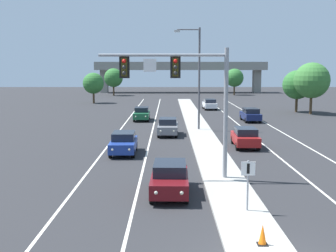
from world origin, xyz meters
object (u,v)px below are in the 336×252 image
Objects in this scene: tree_far_right_b at (236,78)px; car_receding_white at (211,104)px; car_receding_red at (246,137)px; tree_far_left_b at (115,78)px; street_lamp_median at (198,72)px; tree_far_right_a at (298,85)px; car_oncoming_blue at (125,143)px; car_receding_navy at (252,115)px; traffic_cone_median_nose at (264,235)px; tree_far_left_c at (95,83)px; car_oncoming_darkred at (171,178)px; car_oncoming_green at (143,114)px; overhead_signal_mast at (186,85)px; tree_far_right_c at (313,80)px; median_sign_post at (249,178)px; car_oncoming_grey at (169,126)px.

car_receding_white is at bearing -104.21° from tree_far_right_b.
car_receding_red is 0.74× the size of tree_far_left_b.
car_receding_red is 67.65m from tree_far_left_b.
street_lamp_median reaches higher than tree_far_left_b.
street_lamp_median is 1.69× the size of tree_far_right_a.
car_receding_navy is (12.92, 19.46, 0.00)m from car_oncoming_blue.
traffic_cone_median_nose is 0.14× the size of tree_far_left_c.
tree_far_left_c is at bearing 103.14° from car_oncoming_darkred.
tree_far_left_c is at bearing 153.17° from tree_far_right_a.
tree_far_left_b reaches higher than tree_far_left_c.
car_receding_white is 23.04m from tree_far_left_c.
car_receding_white is (-3.39, 14.96, 0.00)m from car_receding_navy.
car_oncoming_green is 52.57m from tree_far_right_b.
car_receding_white is 6.10× the size of traffic_cone_median_nose.
overhead_signal_mast reaches higher than car_receding_white.
tree_far_right_c is at bearing -29.81° from tree_far_left_c.
car_receding_white is at bearing 82.15° from car_oncoming_darkred.
car_oncoming_blue is (-4.20, 7.60, -4.50)m from overhead_signal_mast.
street_lamp_median is 11.07m from car_receding_red.
median_sign_post is 0.41× the size of tree_far_left_c.
tree_far_right_b is (11.92, 86.90, 3.43)m from traffic_cone_median_nose.
overhead_signal_mast is at bearing -86.70° from car_oncoming_grey.
car_oncoming_blue is at bearing 116.45° from median_sign_post.
median_sign_post is 0.49× the size of car_oncoming_darkred.
median_sign_post is 0.49× the size of car_receding_red.
car_oncoming_blue is 72.20m from tree_far_right_b.
median_sign_post is 2.97× the size of traffic_cone_median_nose.
car_oncoming_green is 0.76× the size of tree_far_right_a.
traffic_cone_median_nose is (0.43, -29.18, -5.29)m from street_lamp_median.
tree_far_right_b reaches higher than car_receding_navy.
overhead_signal_mast is 76.47m from tree_far_left_b.
traffic_cone_median_nose is (2.35, -9.57, -4.82)m from overhead_signal_mast.
traffic_cone_median_nose is 0.11× the size of tree_far_right_c.
car_oncoming_green is at bearing -110.47° from tree_far_right_b.
car_oncoming_darkred is 58.50m from tree_far_left_c.
traffic_cone_median_nose is (-2.83, -19.85, -0.31)m from car_receding_red.
tree_far_right_c is (9.70, 8.34, 3.73)m from car_receding_navy.
tree_far_left_b is (-30.45, 37.14, 0.13)m from tree_far_right_a.
tree_far_right_c is (22.50, 7.24, 3.73)m from car_oncoming_green.
car_oncoming_green and car_receding_white have the same top height.
street_lamp_median is 59.05m from tree_far_right_b.
tree_far_left_b is 1.14× the size of tree_far_left_c.
car_oncoming_blue is 47.58m from tree_far_left_c.
car_oncoming_green is 0.99× the size of car_receding_white.
tree_far_right_a reaches higher than car_receding_red.
car_oncoming_grey is 6.09× the size of traffic_cone_median_nose.
car_oncoming_blue is 35.71m from car_receding_white.
tree_far_right_c reaches higher than car_receding_navy.
car_receding_red is at bearing -70.76° from street_lamp_median.
median_sign_post is 82.67m from tree_far_left_b.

